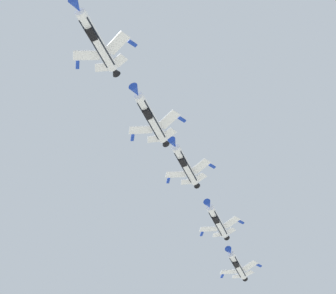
{
  "coord_description": "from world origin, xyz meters",
  "views": [
    {
      "loc": [
        -2.87,
        -2.4,
        1.8
      ],
      "look_at": [
        -18.78,
        86.31,
        75.04
      ],
      "focal_mm": 66.82,
      "sensor_mm": 36.0,
      "label": 1
    }
  ],
  "objects": [
    {
      "name": "fighter_jet_left_wing",
      "position": [
        -24.93,
        58.4,
        74.8
      ],
      "size": [
        10.42,
        15.92,
        4.39
      ],
      "rotation": [
        0.0,
        0.16,
        2.97
      ],
      "color": "white"
    },
    {
      "name": "fighter_jet_right_outer",
      "position": [
        -12.92,
        116.01,
        76.76
      ],
      "size": [
        10.46,
        15.92,
        4.38
      ],
      "rotation": [
        0.0,
        0.13,
        2.97
      ],
      "color": "white"
    },
    {
      "name": "fighter_jet_left_outer",
      "position": [
        -16.85,
        94.64,
        77.05
      ],
      "size": [
        10.45,
        15.92,
        4.39
      ],
      "rotation": [
        0.0,
        0.14,
        2.97
      ],
      "color": "white"
    },
    {
      "name": "fighter_jet_trail_slot",
      "position": [
        -10.23,
        132.84,
        74.52
      ],
      "size": [
        10.46,
        15.92,
        4.39
      ],
      "rotation": [
        0.0,
        0.13,
        2.97
      ],
      "color": "white"
    },
    {
      "name": "fighter_jet_right_wing",
      "position": [
        -20.03,
        76.24,
        73.82
      ],
      "size": [
        10.41,
        15.92,
        4.39
      ],
      "rotation": [
        0.0,
        0.17,
        2.97
      ],
      "color": "white"
    }
  ]
}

